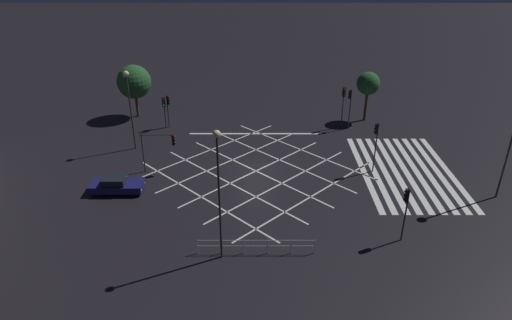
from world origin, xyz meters
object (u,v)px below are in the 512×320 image
(street_lamp_east, at_px, (129,94))
(street_tree_far, at_px, (134,82))
(traffic_light_median_south, at_px, (376,138))
(waiting_car, at_px, (117,184))
(street_lamp_west, at_px, (219,177))
(traffic_light_se_main, at_px, (344,99))
(street_tree_near, at_px, (368,84))
(traffic_light_sw_cross, at_px, (406,204))
(traffic_light_se_cross, at_px, (350,101))
(traffic_light_ne_cross, at_px, (168,104))
(traffic_light_median_north, at_px, (161,143))
(traffic_light_ne_main, at_px, (164,106))

(street_lamp_east, bearing_deg, street_tree_far, 11.41)
(traffic_light_median_south, relative_size, waiting_car, 1.08)
(traffic_light_median_south, xyz_separation_m, street_lamp_west, (-11.43, 12.07, 2.58))
(traffic_light_se_main, distance_m, street_lamp_east, 21.07)
(street_tree_near, bearing_deg, traffic_light_sw_cross, 174.25)
(traffic_light_se_cross, xyz_separation_m, waiting_car, (-12.71, 20.47, -2.40))
(traffic_light_se_cross, bearing_deg, traffic_light_ne_cross, -1.42)
(traffic_light_se_cross, distance_m, street_tree_far, 22.86)
(street_lamp_west, bearing_deg, street_lamp_east, 30.00)
(traffic_light_sw_cross, distance_m, traffic_light_median_north, 20.00)
(traffic_light_median_south, bearing_deg, traffic_light_se_main, -84.11)
(street_lamp_west, xyz_separation_m, street_tree_far, (24.32, 10.92, -1.83))
(traffic_light_ne_cross, distance_m, traffic_light_median_north, 9.96)
(traffic_light_sw_cross, height_order, traffic_light_median_north, traffic_light_sw_cross)
(waiting_car, bearing_deg, traffic_light_ne_cross, 81.54)
(traffic_light_se_main, bearing_deg, street_lamp_west, -27.64)
(traffic_light_ne_main, distance_m, traffic_light_sw_cross, 26.96)
(traffic_light_ne_main, xyz_separation_m, street_lamp_east, (-4.89, 2.02, 3.00))
(traffic_light_sw_cross, bearing_deg, street_lamp_west, 8.53)
(traffic_light_se_cross, height_order, traffic_light_se_main, traffic_light_se_main)
(traffic_light_median_north, relative_size, traffic_light_median_south, 0.80)
(street_lamp_east, xyz_separation_m, street_tree_near, (7.20, -23.16, -1.35))
(traffic_light_sw_cross, bearing_deg, traffic_light_se_cross, -89.66)
(waiting_car, bearing_deg, traffic_light_sw_cross, -17.14)
(traffic_light_median_north, relative_size, street_tree_far, 0.62)
(street_tree_near, bearing_deg, traffic_light_ne_cross, 95.29)
(street_lamp_east, height_order, street_tree_far, street_lamp_east)
(traffic_light_ne_main, bearing_deg, street_lamp_east, -22.41)
(traffic_light_ne_cross, bearing_deg, traffic_light_sw_cross, -46.34)
(traffic_light_se_cross, relative_size, street_tree_far, 0.74)
(street_lamp_east, bearing_deg, traffic_light_median_south, -102.13)
(traffic_light_ne_cross, height_order, traffic_light_median_south, traffic_light_median_south)
(street_tree_far, bearing_deg, street_lamp_west, -155.82)
(traffic_light_ne_main, distance_m, traffic_light_se_main, 18.31)
(traffic_light_median_north, xyz_separation_m, traffic_light_median_south, (0.04, -17.84, 0.52))
(traffic_light_se_cross, height_order, traffic_light_median_north, traffic_light_se_cross)
(traffic_light_sw_cross, distance_m, street_tree_near, 21.58)
(traffic_light_ne_cross, height_order, street_lamp_east, street_lamp_east)
(traffic_light_se_main, bearing_deg, street_tree_far, -98.24)
(traffic_light_median_north, bearing_deg, street_tree_near, 30.98)
(street_lamp_east, relative_size, waiting_car, 1.82)
(traffic_light_ne_main, relative_size, traffic_light_se_main, 0.77)
(traffic_light_median_south, xyz_separation_m, street_lamp_east, (4.58, 21.31, 2.24))
(traffic_light_median_north, bearing_deg, traffic_light_sw_cross, -28.76)
(traffic_light_ne_main, xyz_separation_m, street_tree_near, (2.31, -21.15, 1.66))
(street_lamp_east, distance_m, street_tree_far, 8.61)
(street_tree_near, bearing_deg, traffic_light_ne_main, 96.24)
(traffic_light_median_north, bearing_deg, street_tree_far, 111.73)
(street_lamp_east, bearing_deg, waiting_car, -176.93)
(traffic_light_ne_cross, bearing_deg, street_lamp_east, -114.30)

